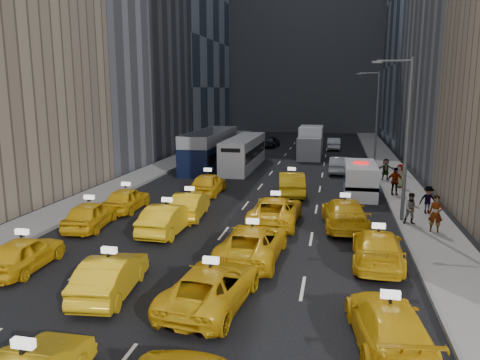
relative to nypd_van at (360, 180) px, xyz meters
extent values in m
plane|color=black|center=(-7.31, -18.63, -1.08)|extent=(160.00, 160.00, 0.00)
cube|color=gray|center=(-17.81, 6.37, -1.00)|extent=(3.00, 90.00, 0.15)
cube|color=gray|center=(3.19, 6.37, -1.00)|extent=(3.00, 90.00, 0.15)
cube|color=slate|center=(-16.36, 6.37, -0.99)|extent=(0.15, 90.00, 0.18)
cube|color=slate|center=(1.74, 6.37, -0.99)|extent=(0.15, 90.00, 0.18)
cube|color=slate|center=(-7.31, 53.37, 18.92)|extent=(30.00, 12.00, 40.00)
cylinder|color=#595B60|center=(1.99, -6.63, 3.42)|extent=(0.20, 0.20, 9.00)
cylinder|color=#595B60|center=(1.09, -6.63, 7.72)|extent=(1.80, 0.12, 0.12)
cube|color=slate|center=(0.19, -6.63, 7.67)|extent=(0.50, 0.22, 0.12)
cylinder|color=#595B60|center=(1.99, 13.37, 3.42)|extent=(0.20, 0.20, 9.00)
cylinder|color=#595B60|center=(1.09, 13.37, 7.72)|extent=(1.80, 0.12, 0.12)
cube|color=slate|center=(0.19, 13.37, 7.67)|extent=(0.50, 0.22, 0.12)
imported|color=yellow|center=(-14.17, -17.09, -0.37)|extent=(1.82, 4.22, 1.42)
imported|color=yellow|center=(-9.59, -18.55, -0.35)|extent=(2.05, 4.59, 1.47)
imported|color=yellow|center=(-5.79, -18.71, -0.36)|extent=(2.91, 5.38, 1.43)
imported|color=yellow|center=(-0.12, -20.20, -0.38)|extent=(2.54, 5.01, 1.39)
imported|color=yellow|center=(-14.49, -11.17, -0.33)|extent=(2.28, 4.56, 1.49)
imported|color=yellow|center=(-10.17, -11.09, -0.31)|extent=(1.76, 4.73, 1.54)
imported|color=yellow|center=(-5.19, -13.97, -0.33)|extent=(2.68, 5.48, 1.50)
imported|color=yellow|center=(0.11, -13.51, -0.34)|extent=(2.24, 5.15, 1.47)
imported|color=yellow|center=(-14.19, -7.34, -0.35)|extent=(1.85, 4.32, 1.45)
imported|color=yellow|center=(-9.94, -8.01, -0.33)|extent=(1.98, 4.66, 1.49)
imported|color=yellow|center=(-4.91, -8.33, -0.32)|extent=(2.65, 5.52, 1.52)
imported|color=yellow|center=(-1.18, -8.32, -0.29)|extent=(2.71, 5.62, 1.58)
imported|color=yellow|center=(-10.50, -2.05, -0.29)|extent=(1.87, 4.60, 1.57)
imported|color=yellow|center=(-4.72, -0.95, -0.26)|extent=(2.36, 5.15, 1.64)
cube|color=silver|center=(0.00, 0.00, 0.03)|extent=(2.84, 5.79, 2.22)
cylinder|color=black|center=(-0.91, -1.88, -0.63)|extent=(0.28, 0.89, 0.89)
cylinder|color=black|center=(0.91, -1.88, -0.63)|extent=(0.28, 0.89, 0.89)
cylinder|color=black|center=(-0.91, 1.88, -0.63)|extent=(0.28, 0.89, 0.89)
cylinder|color=black|center=(0.91, 1.88, -0.63)|extent=(0.28, 0.89, 0.89)
cube|color=navy|center=(0.00, 0.00, -0.12)|extent=(2.88, 5.79, 0.25)
cube|color=red|center=(0.00, 0.00, 1.22)|extent=(1.05, 0.48, 0.16)
cube|color=black|center=(-13.39, 9.29, 0.64)|extent=(2.68, 11.79, 3.43)
cylinder|color=black|center=(-14.58, 4.29, -0.53)|extent=(0.28, 1.10, 1.10)
cylinder|color=black|center=(-12.20, 4.29, -0.53)|extent=(0.28, 1.10, 1.10)
cylinder|color=black|center=(-14.58, 14.28, -0.53)|extent=(0.28, 1.10, 1.10)
cylinder|color=black|center=(-12.20, 14.28, -0.53)|extent=(0.28, 1.10, 1.10)
cube|color=silver|center=(-10.21, 9.59, 0.37)|extent=(3.83, 11.44, 2.90)
cylinder|color=black|center=(-11.23, 4.87, -0.53)|extent=(0.28, 1.10, 1.10)
cylinder|color=black|center=(-9.19, 4.87, -0.53)|extent=(0.28, 1.10, 1.10)
cylinder|color=black|center=(-11.23, 14.30, -0.53)|extent=(0.28, 1.10, 1.10)
cylinder|color=black|center=(-9.19, 14.30, -0.53)|extent=(0.28, 1.10, 1.10)
cube|color=silver|center=(-4.45, 17.99, 0.57)|extent=(2.70, 7.28, 3.29)
cylinder|color=black|center=(-5.53, 15.29, -0.53)|extent=(0.28, 1.10, 1.10)
cylinder|color=black|center=(-3.36, 15.29, -0.53)|extent=(0.28, 1.10, 1.10)
cylinder|color=black|center=(-5.53, 20.69, -0.53)|extent=(0.28, 1.10, 1.10)
cylinder|color=black|center=(-3.36, 20.69, -0.53)|extent=(0.28, 1.10, 1.10)
imported|color=#929599|center=(-1.45, 8.60, -0.34)|extent=(1.66, 4.50, 1.47)
imported|color=black|center=(-13.40, 20.56, -0.41)|extent=(2.48, 4.92, 1.33)
imported|color=slate|center=(-4.66, 26.82, -0.41)|extent=(2.04, 4.67, 1.34)
imported|color=black|center=(-9.89, 26.06, -0.37)|extent=(2.14, 4.32, 1.42)
imported|color=#B6BABF|center=(-1.98, 25.22, -0.35)|extent=(1.60, 4.45, 1.46)
imported|color=gray|center=(3.34, -8.64, 0.02)|extent=(0.77, 0.58, 1.90)
imported|color=gray|center=(2.36, -7.43, -0.07)|extent=(0.85, 0.49, 1.72)
imported|color=gray|center=(3.64, -4.91, -0.11)|extent=(1.12, 0.64, 1.63)
imported|color=gray|center=(2.30, -0.15, 0.03)|extent=(1.17, 0.64, 1.91)
imported|color=gray|center=(2.96, 2.55, -0.06)|extent=(0.96, 0.76, 1.74)
imported|color=gray|center=(2.23, 5.32, -0.07)|extent=(1.63, 0.59, 1.72)
camera|label=1|loc=(-1.83, -33.18, 6.26)|focal=35.00mm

